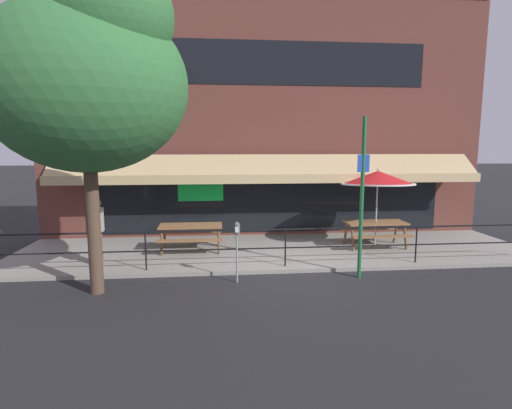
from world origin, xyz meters
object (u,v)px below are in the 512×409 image
picnic_table_centre (375,227)px  street_tree_curbside (90,74)px  patio_umbrella_centre (378,178)px  pedestrian_walking (98,228)px  picnic_table_left (191,230)px  parking_meter_near (237,234)px  street_sign_pole (362,197)px

picnic_table_centre → street_tree_curbside: (-7.19, -2.98, 3.82)m
patio_umbrella_centre → pedestrian_walking: patio_umbrella_centre is taller
picnic_table_left → patio_umbrella_centre: (5.50, -0.08, 1.47)m
picnic_table_centre → parking_meter_near: (-4.29, -2.55, 0.44)m
parking_meter_near → street_sign_pole: 3.03m
parking_meter_near → street_tree_curbside: street_tree_curbside is taller
picnic_table_left → pedestrian_walking: size_ratio=1.05×
pedestrian_walking → street_tree_curbside: 3.96m
picnic_table_centre → street_sign_pole: bearing=-119.1°
picnic_table_left → street_sign_pole: size_ratio=0.48×
parking_meter_near → picnic_table_left: bearing=115.0°
picnic_table_centre → street_sign_pole: size_ratio=0.48×
picnic_table_left → street_sign_pole: 4.99m
picnic_table_centre → parking_meter_near: bearing=-149.3°
picnic_table_centre → picnic_table_left: bearing=179.5°
pedestrian_walking → street_tree_curbside: (0.55, -1.84, 3.46)m
parking_meter_near → street_sign_pole: (2.93, 0.09, 0.80)m
parking_meter_near → patio_umbrella_centre: bearing=30.3°
picnic_table_left → street_tree_curbside: size_ratio=0.27×
parking_meter_near → street_sign_pole: street_sign_pole is taller
street_sign_pole → street_tree_curbside: (-5.82, -0.53, 2.57)m
parking_meter_near → street_tree_curbside: size_ratio=0.21×
picnic_table_left → picnic_table_centre: 5.50m
street_tree_curbside → patio_umbrella_centre: bearing=22.3°
parking_meter_near → pedestrian_walking: bearing=157.8°
picnic_table_centre → pedestrian_walking: size_ratio=1.05×
pedestrian_walking → street_tree_curbside: size_ratio=0.26×
picnic_table_left → pedestrian_walking: pedestrian_walking is taller
patio_umbrella_centre → pedestrian_walking: (-7.74, -1.11, -1.12)m
picnic_table_centre → street_tree_curbside: 8.67m
street_sign_pole → picnic_table_left: bearing=148.8°
picnic_table_centre → patio_umbrella_centre: 1.47m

